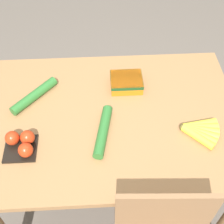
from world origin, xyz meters
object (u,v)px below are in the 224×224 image
Objects in this scene: banana_bunch at (199,131)px; carrot_bag at (126,82)px; cucumber_far at (34,96)px; cucumber_near at (103,131)px; tomato_pack at (22,143)px.

carrot_bag is at bearing -46.14° from banana_bunch.
banana_bunch is 0.45m from carrot_bag.
banana_bunch is 0.75× the size of cucumber_far.
cucumber_near and cucumber_far have the same top height.
carrot_bag is at bearing -172.46° from cucumber_far.
tomato_pack reaches higher than cucumber_near.
cucumber_far reaches higher than banana_bunch.
tomato_pack is at bearing 8.53° from cucumber_near.
banana_bunch is at bearing 161.57° from cucumber_far.
tomato_pack is (0.81, 0.04, 0.02)m from banana_bunch.
banana_bunch is 1.09× the size of carrot_bag.
cucumber_near is (0.44, -0.02, 0.01)m from banana_bunch.
carrot_bag is 0.33m from cucumber_near.
carrot_bag is at bearing -143.96° from tomato_pack.
banana_bunch is 0.63× the size of cucumber_near.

